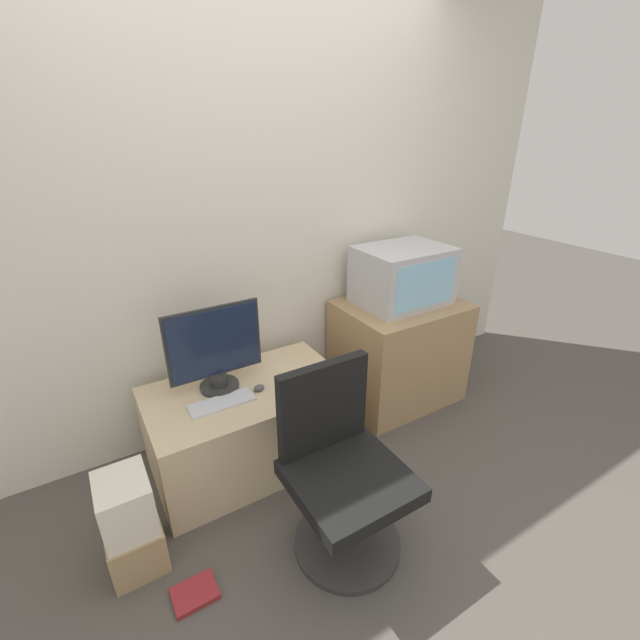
# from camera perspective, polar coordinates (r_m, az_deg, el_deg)

# --- Properties ---
(ground_plane) EXTENTS (12.00, 12.00, 0.00)m
(ground_plane) POSITION_cam_1_polar(r_m,az_deg,el_deg) (2.20, 9.19, -28.95)
(ground_plane) COLOR #4C4742
(wall_back) EXTENTS (4.40, 0.05, 2.60)m
(wall_back) POSITION_cam_1_polar(r_m,az_deg,el_deg) (2.49, -8.99, 13.68)
(wall_back) COLOR silver
(wall_back) RESTS_ON ground_plane
(desk) EXTENTS (1.05, 0.62, 0.48)m
(desk) POSITION_cam_1_polar(r_m,az_deg,el_deg) (2.48, -9.45, -13.51)
(desk) COLOR #CCB289
(desk) RESTS_ON ground_plane
(side_stand) EXTENTS (0.78, 0.60, 0.70)m
(side_stand) POSITION_cam_1_polar(r_m,az_deg,el_deg) (2.97, 10.34, -4.10)
(side_stand) COLOR #A37F56
(side_stand) RESTS_ON ground_plane
(main_monitor) EXTENTS (0.49, 0.21, 0.46)m
(main_monitor) POSITION_cam_1_polar(r_m,az_deg,el_deg) (2.26, -13.79, -3.88)
(main_monitor) COLOR #2D2D2D
(main_monitor) RESTS_ON desk
(keyboard) EXTENTS (0.33, 0.12, 0.01)m
(keyboard) POSITION_cam_1_polar(r_m,az_deg,el_deg) (2.24, -12.94, -10.70)
(keyboard) COLOR silver
(keyboard) RESTS_ON desk
(mouse) EXTENTS (0.06, 0.04, 0.03)m
(mouse) POSITION_cam_1_polar(r_m,az_deg,el_deg) (2.30, -8.14, -8.95)
(mouse) COLOR #4C4C51
(mouse) RESTS_ON desk
(crt_tv) EXTENTS (0.56, 0.42, 0.37)m
(crt_tv) POSITION_cam_1_polar(r_m,az_deg,el_deg) (2.78, 10.97, 5.83)
(crt_tv) COLOR #B7B7BC
(crt_tv) RESTS_ON side_stand
(office_chair) EXTENTS (0.49, 0.49, 0.85)m
(office_chair) POSITION_cam_1_polar(r_m,az_deg,el_deg) (1.98, 2.90, -19.89)
(office_chair) COLOR #333333
(office_chair) RESTS_ON ground_plane
(cardboard_box_lower) EXTENTS (0.22, 0.27, 0.22)m
(cardboard_box_lower) POSITION_cam_1_polar(r_m,az_deg,el_deg) (2.24, -23.37, -25.61)
(cardboard_box_lower) COLOR #A3845B
(cardboard_box_lower) RESTS_ON ground_plane
(cardboard_box_upper) EXTENTS (0.20, 0.24, 0.25)m
(cardboard_box_upper) POSITION_cam_1_polar(r_m,az_deg,el_deg) (2.08, -24.51, -21.43)
(cardboard_box_upper) COLOR beige
(cardboard_box_upper) RESTS_ON cardboard_box_lower
(book) EXTENTS (0.18, 0.14, 0.02)m
(book) POSITION_cam_1_polar(r_m,az_deg,el_deg) (2.14, -16.35, -31.58)
(book) COLOR maroon
(book) RESTS_ON ground_plane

